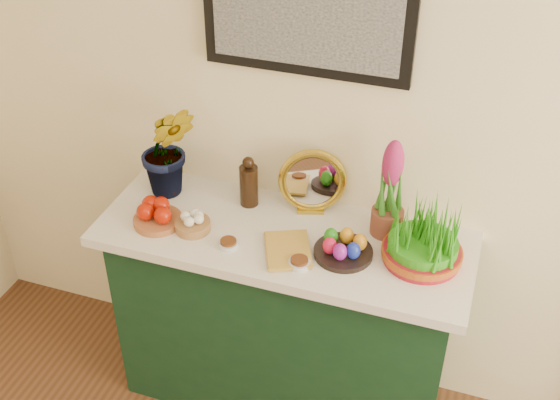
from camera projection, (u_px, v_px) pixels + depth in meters
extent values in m
cube|color=#FFE9BF|center=(426.00, 110.00, 2.41)|extent=(4.00, 0.04, 2.70)
cube|color=#A5A5A5|center=(306.00, 0.00, 2.29)|extent=(0.66, 0.01, 0.46)
cube|color=#12331C|center=(284.00, 322.00, 2.87)|extent=(1.30, 0.45, 0.85)
cube|color=beige|center=(284.00, 237.00, 2.61)|extent=(1.40, 0.55, 0.04)
imported|color=#317720|center=(167.00, 135.00, 2.66)|extent=(0.32, 0.30, 0.52)
cylinder|color=#A25A31|center=(158.00, 220.00, 2.64)|extent=(0.24, 0.24, 0.03)
cylinder|color=#B07B47|center=(193.00, 226.00, 2.60)|extent=(0.17, 0.17, 0.04)
cylinder|color=black|center=(249.00, 186.00, 2.70)|extent=(0.07, 0.07, 0.17)
sphere|color=black|center=(248.00, 163.00, 2.64)|extent=(0.05, 0.05, 0.05)
cube|color=gold|center=(310.00, 209.00, 2.70)|extent=(0.12, 0.08, 0.02)
torus|color=gold|center=(312.00, 181.00, 2.64)|extent=(0.27, 0.13, 0.26)
cylinder|color=silver|center=(312.00, 181.00, 2.64)|extent=(0.20, 0.09, 0.20)
imported|color=gold|center=(266.00, 251.00, 2.49)|extent=(0.21, 0.25, 0.03)
cylinder|color=silver|center=(228.00, 244.00, 2.52)|extent=(0.07, 0.07, 0.02)
cylinder|color=#592D14|center=(228.00, 241.00, 2.52)|extent=(0.06, 0.06, 0.01)
cylinder|color=silver|center=(299.00, 263.00, 2.44)|extent=(0.08, 0.08, 0.02)
cylinder|color=#592D14|center=(299.00, 260.00, 2.43)|extent=(0.06, 0.06, 0.01)
cylinder|color=black|center=(343.00, 252.00, 2.49)|extent=(0.25, 0.25, 0.02)
ellipsoid|color=red|center=(330.00, 246.00, 2.45)|extent=(0.05, 0.05, 0.07)
ellipsoid|color=#172AA4|center=(353.00, 251.00, 2.42)|extent=(0.05, 0.05, 0.07)
ellipsoid|color=orange|center=(347.00, 236.00, 2.49)|extent=(0.05, 0.05, 0.07)
ellipsoid|color=#258918|center=(331.00, 236.00, 2.49)|extent=(0.05, 0.05, 0.07)
ellipsoid|color=orange|center=(360.00, 242.00, 2.46)|extent=(0.05, 0.05, 0.07)
ellipsoid|color=#8C1B97|center=(340.00, 252.00, 2.42)|extent=(0.05, 0.05, 0.07)
cylinder|color=brown|center=(387.00, 221.00, 2.57)|extent=(0.12, 0.12, 0.10)
ellipsoid|color=#BC2568|center=(393.00, 164.00, 2.43)|extent=(0.08, 0.08, 0.19)
cylinder|color=maroon|center=(421.00, 254.00, 2.45)|extent=(0.27, 0.27, 0.05)
cylinder|color=#9F190F|center=(422.00, 252.00, 2.45)|extent=(0.28, 0.28, 0.03)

